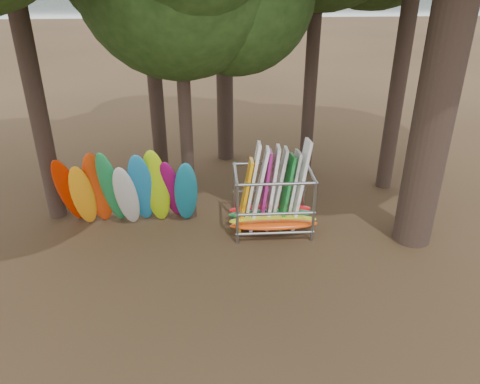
{
  "coord_description": "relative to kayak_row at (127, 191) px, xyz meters",
  "views": [
    {
      "loc": [
        -0.75,
        -10.75,
        7.54
      ],
      "look_at": [
        0.0,
        1.5,
        1.4
      ],
      "focal_mm": 35.0,
      "sensor_mm": 36.0,
      "label": 1
    }
  ],
  "objects": [
    {
      "name": "ground",
      "position": [
        3.35,
        -1.93,
        -1.32
      ],
      "size": [
        120.0,
        120.0,
        0.0
      ],
      "primitive_type": "plane",
      "color": "#47331E",
      "rests_on": "ground"
    },
    {
      "name": "lake",
      "position": [
        3.35,
        58.07,
        -1.32
      ],
      "size": [
        160.0,
        160.0,
        0.0
      ],
      "primitive_type": "plane",
      "color": "gray",
      "rests_on": "ground"
    },
    {
      "name": "storage_rack",
      "position": [
        4.35,
        -0.23,
        -0.39
      ],
      "size": [
        2.7,
        1.52,
        2.86
      ],
      "color": "slate",
      "rests_on": "ground"
    },
    {
      "name": "kayak_row",
      "position": [
        0.0,
        0.0,
        0.0
      ],
      "size": [
        4.28,
        1.9,
        3.02
      ],
      "color": "red",
      "rests_on": "ground"
    }
  ]
}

